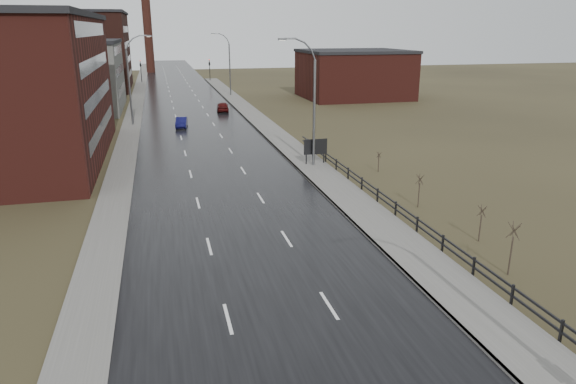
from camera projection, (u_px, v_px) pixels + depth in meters
road at (196, 125)px, 67.08m from camera, size 14.00×300.00×0.06m
sidewalk_right at (314, 169)px, 45.95m from camera, size 3.20×180.00×0.18m
curb_right at (298, 170)px, 45.59m from camera, size 0.16×180.00×0.18m
sidewalk_left at (131, 128)px, 65.17m from camera, size 2.40×260.00×0.12m
warehouse_mid at (65, 76)px, 77.96m from camera, size 16.32×20.40×10.50m
warehouse_far at (61, 51)px, 103.77m from camera, size 26.52×24.48×15.50m
building_right at (354, 74)px, 93.16m from camera, size 18.36×16.32×8.50m
smokestack at (147, 16)px, 144.19m from camera, size 2.70×2.70×30.70m
streetlight_right_mid at (311, 103)px, 45.11m from camera, size 3.36×0.28×11.35m
streetlight_left at (131, 80)px, 65.38m from camera, size 3.36×0.28×11.35m
streetlight_right_far at (228, 64)px, 95.02m from camera, size 3.36×0.28×11.35m
guardrail at (423, 227)px, 30.73m from camera, size 0.10×53.05×1.10m
shrub_c at (512, 248)px, 25.80m from camera, size 0.67×0.71×2.85m
shrub_d at (481, 223)px, 30.07m from camera, size 0.53×0.56×2.23m
shrub_e at (419, 190)px, 35.87m from camera, size 0.57×0.60×2.39m
shrub_f at (379, 161)px, 44.94m from camera, size 0.43×0.45×1.79m
billboard at (315, 147)px, 46.90m from camera, size 2.21×0.17×2.47m
traffic_light_left at (140, 63)px, 119.30m from camera, size 0.58×2.73×5.30m
traffic_light_right at (209, 62)px, 123.01m from camera, size 0.58×2.73×5.30m
car_near at (182, 123)px, 65.34m from camera, size 1.77×3.99×1.27m
car_far at (223, 107)px, 77.89m from camera, size 2.16×4.51×1.49m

